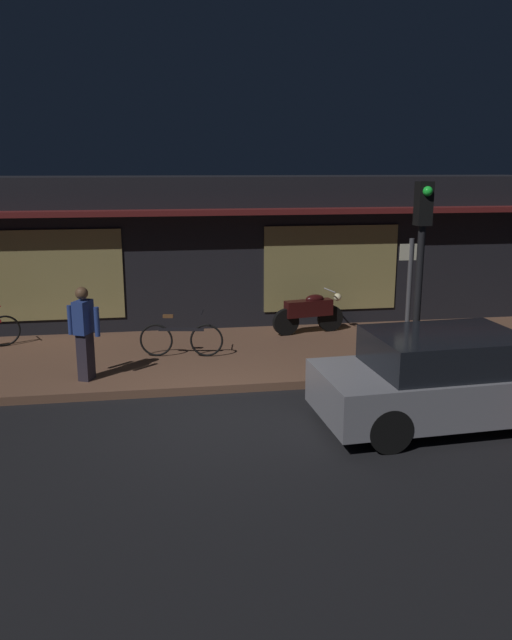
{
  "coord_description": "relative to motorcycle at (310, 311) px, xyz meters",
  "views": [
    {
      "loc": [
        -0.89,
        -9.33,
        3.84
      ],
      "look_at": [
        1.0,
        2.4,
        0.95
      ],
      "focal_mm": 35.62,
      "sensor_mm": 36.0,
      "label": 1
    }
  ],
  "objects": [
    {
      "name": "motorcycle",
      "position": [
        0.0,
        0.0,
        0.0
      ],
      "size": [
        1.69,
        0.61,
        0.97
      ],
      "color": "black",
      "rests_on": "sidewalk_slab"
    },
    {
      "name": "sign_post",
      "position": [
        1.25,
        -2.55,
        0.86
      ],
      "size": [
        0.44,
        0.09,
        2.4
      ],
      "color": "#47474C",
      "rests_on": "sidewalk_slab"
    },
    {
      "name": "sidewalk_slab",
      "position": [
        -2.52,
        -1.24,
        -0.57
      ],
      "size": [
        18.0,
        4.0,
        0.15
      ],
      "primitive_type": "cube",
      "color": "brown",
      "rests_on": "ground_plane"
    },
    {
      "name": "parked_car_far",
      "position": [
        0.93,
        -5.03,
        0.06
      ],
      "size": [
        4.19,
        1.98,
        1.42
      ],
      "color": "black",
      "rests_on": "ground_plane"
    },
    {
      "name": "ground_plane",
      "position": [
        -2.52,
        -4.24,
        -0.65
      ],
      "size": [
        60.0,
        60.0,
        0.0
      ],
      "primitive_type": "plane",
      "color": "black"
    },
    {
      "name": "person_photographer",
      "position": [
        -4.68,
        -2.52,
        0.38
      ],
      "size": [
        0.59,
        0.44,
        1.67
      ],
      "color": "#28232D",
      "rests_on": "sidewalk_slab"
    },
    {
      "name": "storefront_building",
      "position": [
        -2.52,
        2.15,
        1.16
      ],
      "size": [
        18.0,
        3.3,
        3.6
      ],
      "color": "black",
      "rests_on": "ground_plane"
    },
    {
      "name": "bicycle_extra",
      "position": [
        -2.96,
        -1.38,
        -0.14
      ],
      "size": [
        1.64,
        0.45,
        0.91
      ],
      "color": "black",
      "rests_on": "sidewalk_slab"
    },
    {
      "name": "traffic_light_pole",
      "position": [
        0.89,
        -3.78,
        1.83
      ],
      "size": [
        0.24,
        0.33,
        3.6
      ],
      "color": "black",
      "rests_on": "ground_plane"
    }
  ]
}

